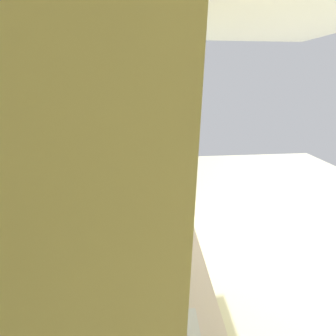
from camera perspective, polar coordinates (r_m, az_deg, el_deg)
The scene contains 8 objects.
ground_plane at distance 3.05m, azimuth 22.47°, elevation -19.84°, with size 6.95×6.95×0.00m, color beige.
wall_back at distance 2.06m, azimuth -14.70°, elevation 4.11°, with size 4.46×0.12×2.70m, color beige.
counter_run at distance 2.17m, azimuth -3.60°, elevation -21.91°, with size 3.54×0.64×0.93m.
upper_cabinets at distance 1.55m, azimuth -10.07°, elevation 15.62°, with size 2.75×0.34×0.55m.
window_back_wall at distance 0.86m, azimuth -27.73°, elevation -35.86°, with size 0.46×0.02×0.61m.
oven_range at distance 3.94m, azimuth -4.29°, elevation 0.54°, with size 0.67×0.64×1.11m.
microwave at distance 1.90m, azimuth -4.74°, elevation -5.26°, with size 0.48×0.35×0.34m.
bowl at distance 1.52m, azimuth -1.43°, elevation -19.62°, with size 0.20×0.20×0.07m.
Camera 1 is at (-1.92, 1.27, 2.01)m, focal length 21.25 mm.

